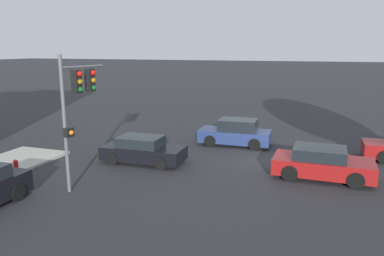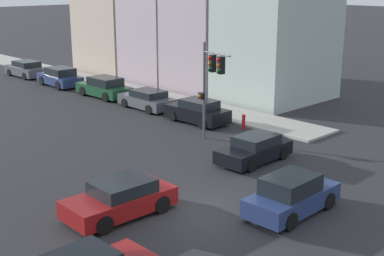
% 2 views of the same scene
% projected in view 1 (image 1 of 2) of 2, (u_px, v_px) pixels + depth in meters
% --- Properties ---
extents(ground_plane, '(300.00, 300.00, 0.00)m').
position_uv_depth(ground_plane, '(270.00, 160.00, 18.92)').
color(ground_plane, '#28282B').
extents(traffic_signal, '(0.60, 2.41, 5.32)m').
position_uv_depth(traffic_signal, '(77.00, 97.00, 14.53)').
color(traffic_signal, '#515456').
rests_on(traffic_signal, ground_plane).
extents(crossing_car_0, '(4.20, 2.10, 1.36)m').
position_uv_depth(crossing_car_0, '(322.00, 163.00, 16.16)').
color(crossing_car_0, maroon).
rests_on(crossing_car_0, ground_plane).
extents(crossing_car_1, '(4.12, 1.90, 1.53)m').
position_uv_depth(crossing_car_1, '(236.00, 133.00, 21.66)').
color(crossing_car_1, navy).
rests_on(crossing_car_1, ground_plane).
extents(crossing_car_2, '(4.07, 1.94, 1.29)m').
position_uv_depth(crossing_car_2, '(143.00, 150.00, 18.40)').
color(crossing_car_2, black).
rests_on(crossing_car_2, ground_plane).
extents(fire_hydrant, '(0.22, 0.22, 0.92)m').
position_uv_depth(fire_hydrant, '(16.00, 169.00, 15.89)').
color(fire_hydrant, red).
rests_on(fire_hydrant, ground_plane).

